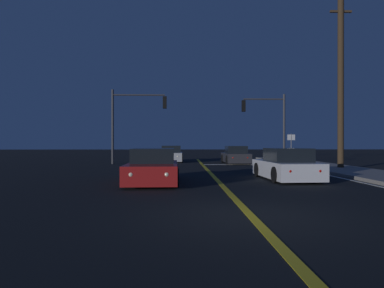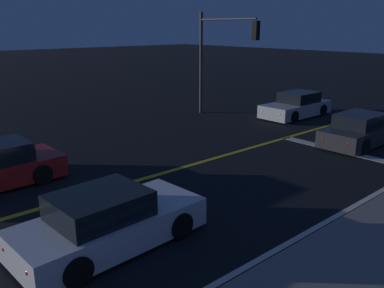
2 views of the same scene
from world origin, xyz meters
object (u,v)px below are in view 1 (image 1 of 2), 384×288
object	(u,v)px
car_lead_oncoming_white	(286,166)
car_mid_block_red	(153,168)
car_distant_tail_silver	(171,155)
car_following_oncoming_charcoal	(235,156)
utility_pole_right	(341,76)
traffic_signal_near_right	(268,117)
street_sign_corner	(291,144)
traffic_signal_far_left	(133,114)

from	to	relation	value
car_lead_oncoming_white	car_mid_block_red	xyz separation A→B (m)	(-5.58, -1.00, 0.00)
car_distant_tail_silver	car_following_oncoming_charcoal	bearing A→B (deg)	152.53
car_lead_oncoming_white	utility_pole_right	bearing A→B (deg)	45.43
car_following_oncoming_charcoal	utility_pole_right	size ratio (longest dim) A/B	0.41
car_distant_tail_silver	traffic_signal_near_right	size ratio (longest dim) A/B	0.81
traffic_signal_near_right	utility_pole_right	size ratio (longest dim) A/B	0.51
street_sign_corner	car_lead_oncoming_white	bearing A→B (deg)	-108.33
car_mid_block_red	utility_pole_right	world-z (taller)	utility_pole_right
traffic_signal_far_left	utility_pole_right	world-z (taller)	utility_pole_right
car_distant_tail_silver	car_mid_block_red	distance (m)	15.80
traffic_signal_near_right	traffic_signal_far_left	bearing A→B (deg)	7.57
car_distant_tail_silver	traffic_signal_near_right	bearing A→B (deg)	166.83
traffic_signal_far_left	street_sign_corner	xyz separation A→B (m)	(11.48, -1.40, -2.22)
traffic_signal_near_right	utility_pole_right	world-z (taller)	utility_pole_right
car_lead_oncoming_white	street_sign_corner	xyz separation A→B (m)	(3.37, 10.18, 0.92)
traffic_signal_far_left	street_sign_corner	size ratio (longest dim) A/B	2.50
utility_pole_right	car_following_oncoming_charcoal	bearing A→B (deg)	126.69
street_sign_corner	car_mid_block_red	bearing A→B (deg)	-128.66
car_lead_oncoming_white	street_sign_corner	size ratio (longest dim) A/B	1.98
car_following_oncoming_charcoal	car_mid_block_red	size ratio (longest dim) A/B	0.95
car_following_oncoming_charcoal	utility_pole_right	bearing A→B (deg)	-54.10
traffic_signal_near_right	utility_pole_right	bearing A→B (deg)	107.12
car_mid_block_red	street_sign_corner	size ratio (longest dim) A/B	2.06
car_lead_oncoming_white	utility_pole_right	xyz separation A→B (m)	(4.77, 5.35, 4.84)
utility_pole_right	street_sign_corner	xyz separation A→B (m)	(-1.40, 4.83, -3.92)
car_lead_oncoming_white	car_mid_block_red	distance (m)	5.66
car_lead_oncoming_white	traffic_signal_near_right	size ratio (longest dim) A/B	0.81
car_mid_block_red	street_sign_corner	bearing A→B (deg)	-129.77
car_following_oncoming_charcoal	traffic_signal_near_right	bearing A→B (deg)	15.26
car_distant_tail_silver	traffic_signal_near_right	world-z (taller)	traffic_signal_near_right
car_following_oncoming_charcoal	street_sign_corner	distance (m)	4.31
traffic_signal_near_right	car_distant_tail_silver	bearing A→B (deg)	-13.12
car_lead_oncoming_white	street_sign_corner	bearing A→B (deg)	68.84
car_distant_tail_silver	car_mid_block_red	size ratio (longest dim) A/B	0.96
car_lead_oncoming_white	car_distant_tail_silver	xyz separation A→B (m)	(-5.33, 14.79, -0.00)
car_distant_tail_silver	street_sign_corner	size ratio (longest dim) A/B	1.98
utility_pole_right	traffic_signal_far_left	bearing A→B (deg)	154.18
traffic_signal_near_right	traffic_signal_far_left	world-z (taller)	traffic_signal_far_left
car_mid_block_red	traffic_signal_near_right	world-z (taller)	traffic_signal_near_right
car_distant_tail_silver	car_mid_block_red	xyz separation A→B (m)	(-0.24, -15.79, 0.00)
car_mid_block_red	traffic_signal_far_left	world-z (taller)	traffic_signal_far_left
car_mid_block_red	utility_pole_right	xyz separation A→B (m)	(10.35, 6.35, 4.84)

